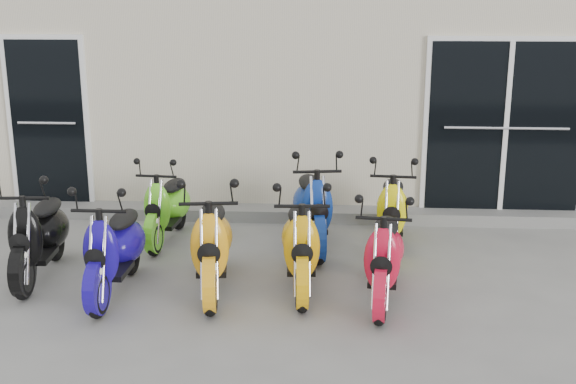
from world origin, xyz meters
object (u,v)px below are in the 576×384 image
object	(u,v)px
scooter_back_green	(166,197)
scooter_back_blue	(313,196)
scooter_front_orange_a	(211,230)
scooter_front_orange_b	(301,232)
scooter_front_black	(38,223)
scooter_back_yellow	(392,199)
scooter_front_blue	(114,236)
scooter_front_red	(384,244)

from	to	relation	value
scooter_back_green	scooter_back_blue	world-z (taller)	scooter_back_blue
scooter_front_orange_a	scooter_back_blue	bearing A→B (deg)	47.32
scooter_front_orange_a	scooter_front_orange_b	xyz separation A→B (m)	(0.85, 0.10, -0.03)
scooter_front_black	scooter_back_blue	distance (m)	2.94
scooter_front_black	scooter_back_yellow	bearing A→B (deg)	12.84
scooter_front_black	scooter_back_blue	world-z (taller)	scooter_back_blue
scooter_back_yellow	scooter_back_blue	bearing A→B (deg)	-171.72
scooter_back_green	scooter_front_black	bearing A→B (deg)	-126.28
scooter_back_blue	scooter_front_blue	bearing A→B (deg)	-149.93
scooter_front_blue	scooter_front_orange_a	xyz separation A→B (m)	(0.91, 0.14, 0.03)
scooter_back_blue	scooter_back_yellow	bearing A→B (deg)	-5.13
scooter_front_blue	scooter_back_green	bearing A→B (deg)	84.95
scooter_front_blue	scooter_front_orange_a	distance (m)	0.92
scooter_front_orange_b	scooter_back_blue	world-z (taller)	scooter_back_blue
scooter_front_blue	scooter_front_red	bearing A→B (deg)	0.41
scooter_front_orange_b	scooter_back_yellow	size ratio (longest dim) A/B	1.03
scooter_back_green	scooter_back_yellow	world-z (taller)	scooter_back_yellow
scooter_back_green	scooter_back_yellow	distance (m)	2.59
scooter_front_black	scooter_front_blue	world-z (taller)	scooter_front_black
scooter_front_black	scooter_front_red	size ratio (longest dim) A/B	1.03
scooter_back_blue	scooter_front_red	bearing A→B (deg)	-72.39
scooter_front_orange_a	scooter_front_orange_b	bearing A→B (deg)	-0.47
scooter_back_yellow	scooter_front_red	bearing A→B (deg)	-91.92
scooter_front_orange_b	scooter_back_yellow	bearing A→B (deg)	48.42
scooter_front_red	scooter_back_blue	distance (m)	1.62
scooter_front_orange_b	scooter_back_green	distance (m)	2.08
scooter_front_black	scooter_back_blue	xyz separation A→B (m)	(2.72, 1.10, 0.02)
scooter_front_orange_b	scooter_front_orange_a	bearing A→B (deg)	-177.04
scooter_front_black	scooter_back_yellow	world-z (taller)	scooter_front_black
scooter_front_black	scooter_front_red	world-z (taller)	scooter_front_black
scooter_front_red	scooter_front_orange_b	bearing A→B (deg)	169.30
scooter_front_orange_b	scooter_back_blue	size ratio (longest dim) A/B	0.97
scooter_back_blue	scooter_front_orange_b	bearing A→B (deg)	-101.93
scooter_front_blue	scooter_back_green	size ratio (longest dim) A/B	1.09
scooter_front_orange_b	scooter_front_red	world-z (taller)	scooter_front_orange_b
scooter_back_green	scooter_back_yellow	size ratio (longest dim) A/B	0.94
scooter_front_blue	scooter_back_yellow	xyz separation A→B (m)	(2.73, 1.50, -0.01)
scooter_front_orange_a	scooter_back_yellow	distance (m)	2.28
scooter_back_green	scooter_front_orange_a	bearing A→B (deg)	-57.32
scooter_front_black	scooter_front_orange_a	world-z (taller)	scooter_front_orange_a
scooter_front_orange_a	scooter_front_red	distance (m)	1.64
scooter_front_blue	scooter_front_black	bearing A→B (deg)	158.71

